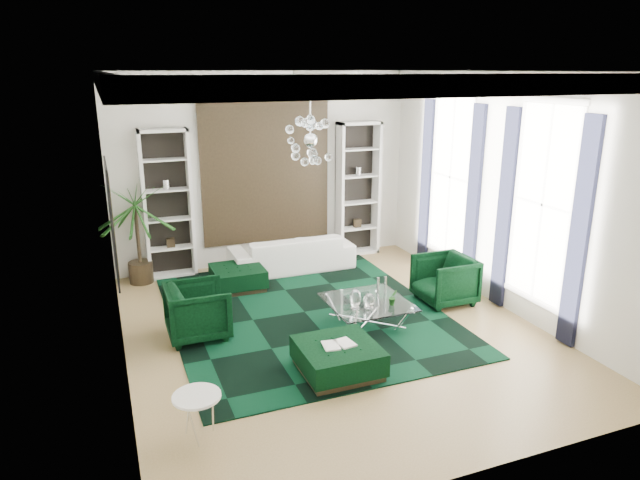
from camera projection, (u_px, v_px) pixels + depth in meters
name	position (u px, v px, depth m)	size (l,w,h in m)	color
floor	(332.00, 330.00, 8.73)	(6.00, 7.00, 0.02)	#A38856
ceiling	(334.00, 70.00, 7.63)	(6.00, 7.00, 0.02)	white
wall_back	(265.00, 170.00, 11.31)	(6.00, 0.02, 3.80)	silver
wall_front	(484.00, 296.00, 5.05)	(6.00, 0.02, 3.80)	silver
wall_left	(111.00, 229.00, 7.13)	(0.02, 7.00, 3.80)	silver
wall_right	(504.00, 193.00, 9.22)	(0.02, 7.00, 3.80)	silver
crown_molding	(334.00, 78.00, 7.66)	(6.00, 7.00, 0.18)	white
ceiling_medallion	(325.00, 73.00, 7.91)	(0.90, 0.90, 0.05)	white
tapestry	(266.00, 170.00, 11.26)	(2.50, 0.06, 2.80)	black
shelving_left	(168.00, 205.00, 10.60)	(0.90, 0.38, 2.80)	white
shelving_right	(358.00, 189.00, 11.95)	(0.90, 0.38, 2.80)	white
painting	(113.00, 221.00, 7.69)	(0.04, 1.30, 1.60)	black
window_near	(543.00, 205.00, 8.41)	(0.03, 1.10, 2.90)	white
curtain_near_a	(579.00, 235.00, 7.78)	(0.07, 0.30, 3.25)	black
curtain_near_b	(505.00, 210.00, 9.17)	(0.07, 0.30, 3.25)	black
window_far	(451.00, 177.00, 10.55)	(0.03, 1.10, 2.90)	white
curtain_far_a	(473.00, 199.00, 9.92)	(0.07, 0.30, 3.25)	black
curtain_far_b	(426.00, 183.00, 11.31)	(0.07, 0.30, 3.25)	black
rug	(305.00, 312.00, 9.31)	(4.20, 5.00, 0.02)	black
sofa	(291.00, 252.00, 11.24)	(2.39, 0.94, 0.70)	white
armchair_left	(198.00, 311.00, 8.38)	(0.87, 0.89, 0.81)	black
armchair_right	(445.00, 280.00, 9.62)	(0.87, 0.89, 0.81)	black
coffee_table	(367.00, 314.00, 8.78)	(1.20, 1.20, 0.41)	white
ottoman_side	(238.00, 278.00, 10.30)	(0.90, 0.90, 0.40)	black
ottoman_front	(338.00, 359.00, 7.43)	(1.00, 1.00, 0.40)	black
book	(338.00, 344.00, 7.36)	(0.42, 0.28, 0.03)	white
side_table	(198.00, 417.00, 6.11)	(0.52, 0.52, 0.50)	white
palm	(136.00, 220.00, 10.31)	(1.50, 1.50, 2.40)	#1E551A
chandelier	(310.00, 140.00, 8.09)	(0.80, 0.80, 0.72)	white
table_plant	(393.00, 297.00, 8.57)	(0.13, 0.11, 0.24)	#1E551A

